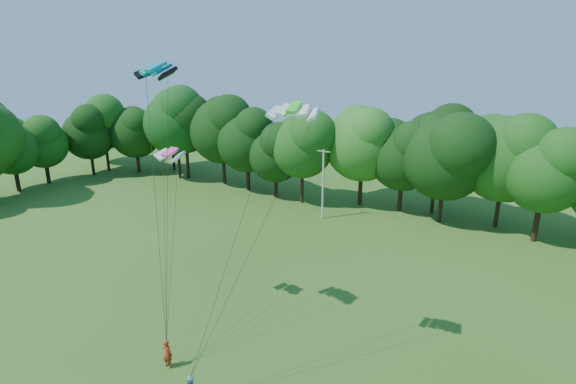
% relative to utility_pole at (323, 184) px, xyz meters
% --- Properties ---
extents(utility_pole, '(1.51, 0.20, 7.55)m').
position_rel_utility_pole_xyz_m(utility_pole, '(0.00, 0.00, 0.00)').
color(utility_pole, beige).
rests_on(utility_pole, ground).
extents(kite_flyer_left, '(0.67, 0.46, 1.74)m').
position_rel_utility_pole_xyz_m(kite_flyer_left, '(1.83, -26.18, -3.03)').
color(kite_flyer_left, '#A22D14').
rests_on(kite_flyer_left, ground).
extents(kite_teal, '(2.84, 1.75, 0.59)m').
position_rel_utility_pole_xyz_m(kite_teal, '(-0.38, -22.87, 12.36)').
color(kite_teal, '#058799').
rests_on(kite_teal, ground).
extents(kite_green, '(2.58, 1.38, 0.52)m').
position_rel_utility_pole_xyz_m(kite_green, '(7.84, -22.47, 10.56)').
color(kite_green, '#2BE221').
rests_on(kite_green, ground).
extents(kite_pink, '(2.05, 1.11, 0.48)m').
position_rel_utility_pole_xyz_m(kite_pink, '(-1.57, -20.99, 7.17)').
color(kite_pink, '#EE4292').
rests_on(kite_pink, ground).
extents(tree_back_west, '(9.70, 9.70, 14.11)m').
position_rel_utility_pole_xyz_m(tree_back_west, '(-24.57, 5.82, 4.91)').
color(tree_back_west, '#322514').
rests_on(tree_back_west, ground).
extents(tree_back_center, '(8.88, 8.88, 12.92)m').
position_rel_utility_pole_xyz_m(tree_back_center, '(10.17, 7.12, 4.17)').
color(tree_back_center, black).
rests_on(tree_back_center, ground).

